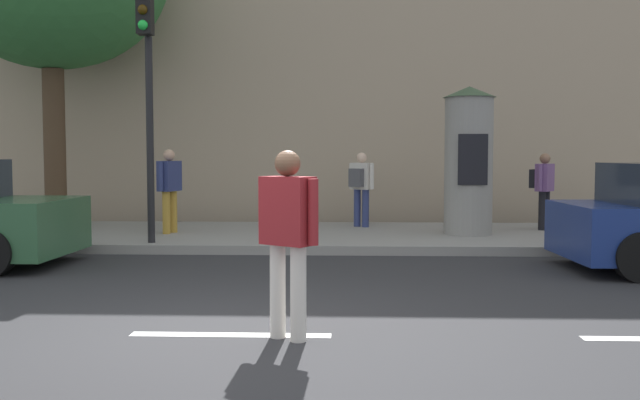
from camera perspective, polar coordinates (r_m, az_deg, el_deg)
The scene contains 10 objects.
ground_plane at distance 6.51m, azimuth -7.18°, elevation -10.71°, with size 80.00×80.00×0.00m, color #2B2B2D.
sidewalk_curb at distance 13.35m, azimuth -2.27°, elevation -2.91°, with size 36.00×4.00×0.15m, color gray.
lane_markings at distance 6.51m, azimuth -7.18°, elevation -10.67°, with size 25.80×0.16×0.01m.
building_backdrop at distance 18.41m, azimuth -1.07°, elevation 11.35°, with size 36.00×5.00×8.12m, color tan.
traffic_light at distance 11.98m, azimuth -13.71°, elevation 9.93°, with size 0.24×0.45×4.12m.
poster_column at distance 13.22m, azimuth 11.83°, elevation 3.19°, with size 0.96×0.96×2.69m.
pedestrian_with_backpack at distance 6.16m, azimuth -2.61°, elevation -2.32°, with size 0.55×0.45×1.65m.
pedestrian_in_light_jacket at distance 13.39m, azimuth -11.99°, elevation 1.27°, with size 0.38×0.65×1.55m.
pedestrian_in_dark_shirt at distance 14.26m, azimuth 3.29°, elevation 1.35°, with size 0.51×0.51×1.49m.
pedestrian_tallest at distance 14.38m, azimuth 17.48°, elevation 1.19°, with size 0.51×0.52×1.48m.
Camera 1 is at (1.04, -6.22, 1.62)m, focal length 39.89 mm.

